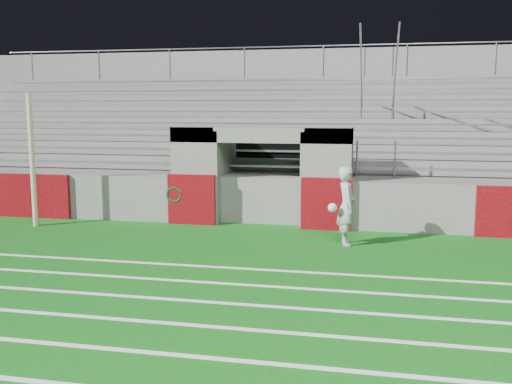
# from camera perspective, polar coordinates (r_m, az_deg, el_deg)

# --- Properties ---
(ground) EXTENTS (90.00, 90.00, 0.00)m
(ground) POSITION_cam_1_polar(r_m,az_deg,el_deg) (12.23, -2.66, -6.28)
(ground) COLOR #0D5311
(ground) RESTS_ON ground
(field_post) EXTENTS (0.13, 0.13, 3.48)m
(field_post) POSITION_cam_1_polar(r_m,az_deg,el_deg) (16.04, -21.48, 2.94)
(field_post) COLOR beige
(field_post) RESTS_ON ground
(field_markings) EXTENTS (28.00, 8.09, 0.01)m
(field_markings) POSITION_cam_1_polar(r_m,az_deg,el_deg) (7.74, -12.25, -15.26)
(field_markings) COLOR white
(field_markings) RESTS_ON ground
(stadium_structure) EXTENTS (26.00, 8.48, 5.42)m
(stadium_structure) POSITION_cam_1_polar(r_m,az_deg,el_deg) (19.72, 3.10, 3.68)
(stadium_structure) COLOR slate
(stadium_structure) RESTS_ON ground
(goalkeeper_with_ball) EXTENTS (0.68, 0.72, 1.79)m
(goalkeeper_with_ball) POSITION_cam_1_polar(r_m,az_deg,el_deg) (13.09, 9.03, -1.39)
(goalkeeper_with_ball) COLOR #ACB1B6
(goalkeeper_with_ball) RESTS_ON ground
(hose_coil) EXTENTS (0.49, 0.14, 0.50)m
(hose_coil) POSITION_cam_1_polar(r_m,az_deg,el_deg) (15.48, -8.13, -0.22)
(hose_coil) COLOR #0B3A15
(hose_coil) RESTS_ON ground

